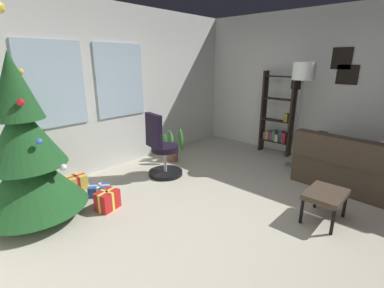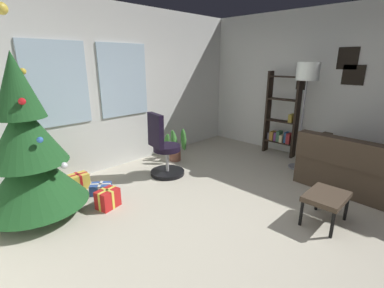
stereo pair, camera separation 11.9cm
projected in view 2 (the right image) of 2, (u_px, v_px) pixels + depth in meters
name	position (u px, v px, depth m)	size (l,w,h in m)	color
ground_plane	(248.00, 226.00, 3.22)	(5.49, 5.38, 0.10)	#BDB6A2
wall_back_with_windows	(115.00, 88.00, 4.62)	(5.49, 0.12, 2.72)	silver
wall_right_with_frames	(343.00, 88.00, 4.72)	(0.12, 5.38, 2.72)	silver
footstool	(326.00, 198.00, 3.11)	(0.53, 0.39, 0.37)	#403326
holiday_tree	(29.00, 154.00, 3.13)	(1.18, 1.18, 2.37)	#4C331E
gift_box_red	(108.00, 199.00, 3.50)	(0.31, 0.25, 0.25)	red
gift_box_green	(61.00, 191.00, 3.78)	(0.38, 0.37, 0.16)	#1E722D
gift_box_gold	(79.00, 181.00, 4.02)	(0.27, 0.21, 0.23)	gold
gift_box_blue	(101.00, 189.00, 3.87)	(0.33, 0.32, 0.16)	#2D4C99
office_chair	(164.00, 152.00, 4.40)	(0.56, 0.56, 1.04)	black
bookshelf	(282.00, 119.00, 5.34)	(0.18, 0.64, 1.63)	black
floor_lamp	(307.00, 79.00, 4.38)	(0.35, 0.35, 1.79)	slate
potted_plant	(175.00, 146.00, 5.11)	(0.39, 0.44, 0.62)	brown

